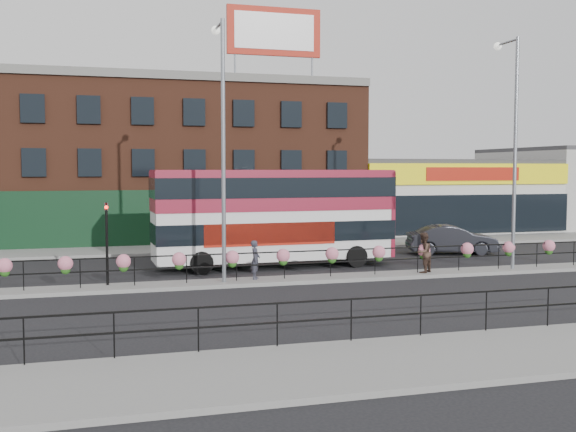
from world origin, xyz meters
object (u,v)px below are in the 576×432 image
object	(u,v)px
car	(452,240)
lamp_column_east	(512,132)
pedestrian_a	(255,260)
double_decker_bus	(275,207)
lamp_column_west	(222,127)
pedestrian_b	(423,253)

from	to	relation	value
car	lamp_column_east	world-z (taller)	lamp_column_east
pedestrian_a	double_decker_bus	bearing A→B (deg)	-3.80
lamp_column_west	double_decker_bus	bearing A→B (deg)	52.11
pedestrian_b	lamp_column_east	size ratio (longest dim) A/B	0.17
pedestrian_a	lamp_column_east	world-z (taller)	lamp_column_east
double_decker_bus	car	bearing A→B (deg)	10.59
car	lamp_column_west	bearing A→B (deg)	129.01
pedestrian_b	car	bearing A→B (deg)	-162.52
double_decker_bus	lamp_column_west	world-z (taller)	lamp_column_west
pedestrian_a	pedestrian_b	size ratio (longest dim) A/B	0.91
pedestrian_b	lamp_column_east	bearing A→B (deg)	148.38
double_decker_bus	lamp_column_east	bearing A→B (deg)	-22.94
pedestrian_a	pedestrian_b	bearing A→B (deg)	-71.29
car	pedestrian_a	bearing A→B (deg)	130.92
double_decker_bus	lamp_column_west	distance (m)	6.33
pedestrian_b	lamp_column_west	bearing A→B (deg)	-35.85
pedestrian_b	lamp_column_west	xyz separation A→B (m)	(-8.74, 0.21, 5.25)
lamp_column_east	pedestrian_a	bearing A→B (deg)	179.51
double_decker_bus	pedestrian_b	distance (m)	7.26
car	pedestrian_b	size ratio (longest dim) A/B	2.90
double_decker_bus	pedestrian_a	world-z (taller)	double_decker_bus
car	pedestrian_b	xyz separation A→B (m)	(-4.99, -6.36, 0.23)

